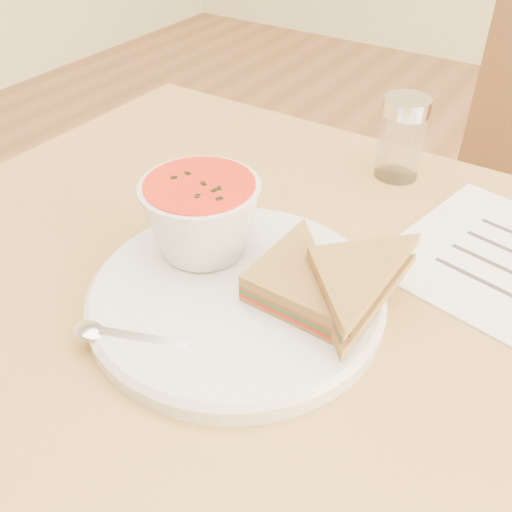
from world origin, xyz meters
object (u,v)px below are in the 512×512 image
Objects in this scene: chair_far at (476,272)px; condiment_shaker at (401,138)px; plate at (236,297)px; dining_table at (304,490)px; soup_bowl at (202,220)px.

chair_far is 8.39× the size of condiment_shaker.
dining_table is at bearing 43.57° from plate.
chair_far is at bearing 69.90° from soup_bowl.
dining_table is 1.11× the size of chair_far.
condiment_shaker is at bearing 96.49° from dining_table.
plate is 2.70× the size of condiment_shaker.
plate is 2.41× the size of soup_bowl.
condiment_shaker is (-0.03, 0.26, 0.43)m from dining_table.
condiment_shaker reaches higher than dining_table.
chair_far is 3.11× the size of plate.
dining_table is 0.53m from chair_far.
chair_far is at bearing 67.83° from condiment_shaker.
soup_bowl is at bearing -166.76° from dining_table.
condiment_shaker is at bearing 71.74° from soup_bowl.
soup_bowl is (-0.13, -0.03, 0.43)m from dining_table.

